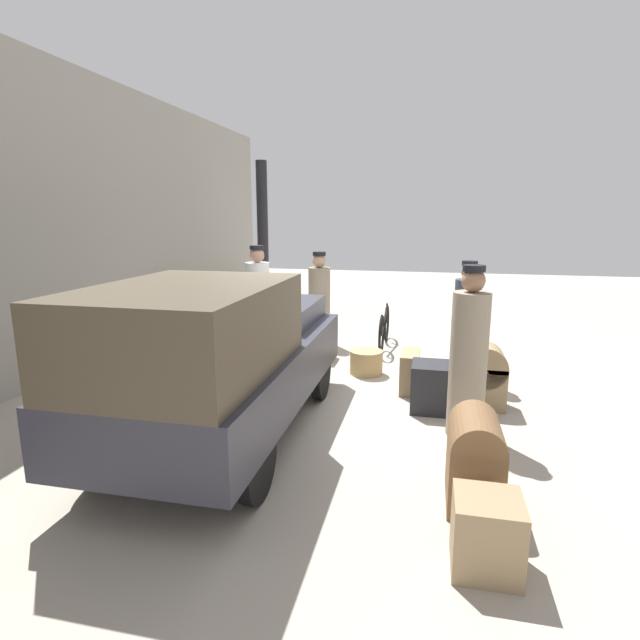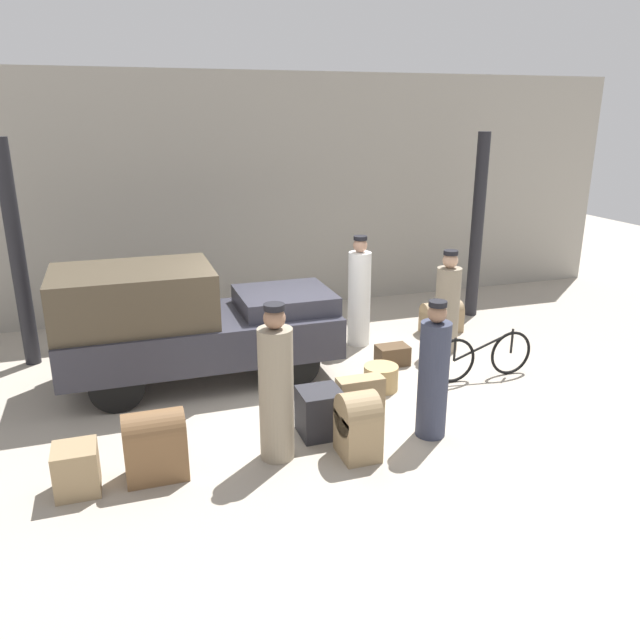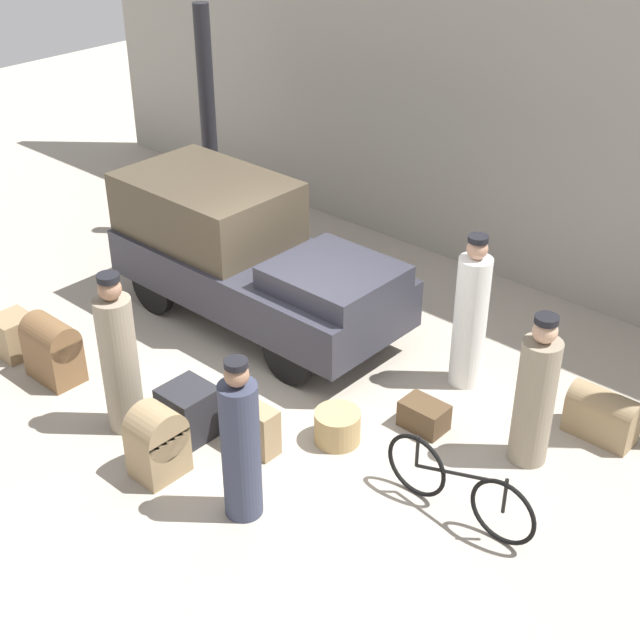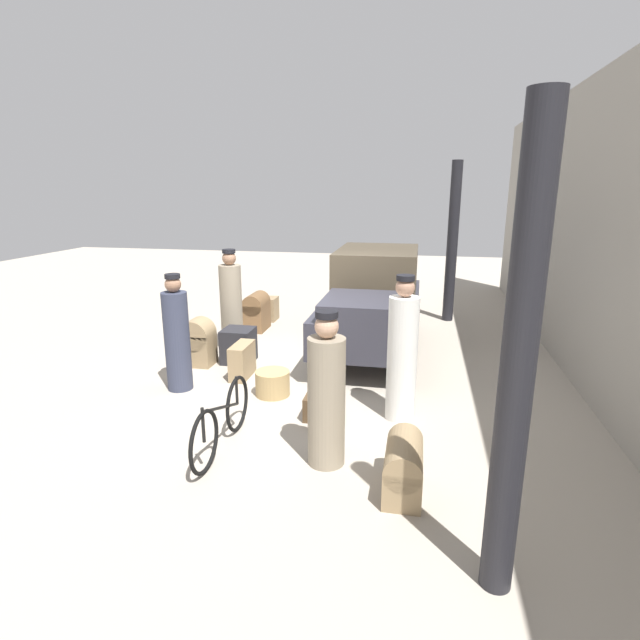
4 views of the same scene
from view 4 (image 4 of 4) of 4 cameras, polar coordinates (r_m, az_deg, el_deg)
ground_plane at (r=8.04m, az=-1.12°, el=-6.13°), size 30.00×30.00×0.00m
station_building_facade at (r=7.75m, az=30.04°, el=8.24°), size 16.00×0.15×4.50m
canopy_pillar_left at (r=11.29m, az=14.88°, el=8.50°), size 0.23×0.23×3.45m
canopy_pillar_right at (r=3.57m, az=21.65°, el=-5.13°), size 0.23×0.23×3.45m
truck at (r=9.22m, az=6.14°, el=2.62°), size 3.93×1.63×1.74m
bicycle at (r=5.82m, az=-11.13°, el=-11.20°), size 1.65×0.04×0.72m
wicker_basket at (r=7.21m, az=-5.44°, el=-7.19°), size 0.49×0.49×0.36m
porter_carrying_trunk at (r=6.34m, az=9.38°, el=-3.91°), size 0.38×0.38×1.87m
porter_lifting_near_truck at (r=5.28m, az=0.74°, el=-8.71°), size 0.40×0.40×1.69m
porter_standing_middle at (r=9.12m, az=-10.11°, el=1.74°), size 0.39×0.39×1.84m
porter_with_bicycle at (r=7.49m, az=-16.03°, el=-1.94°), size 0.37×0.37×1.72m
suitcase_tan_flat at (r=7.91m, az=-8.89°, el=-4.61°), size 0.61×0.25×0.53m
trunk_barrel_dark at (r=10.45m, az=-7.29°, el=1.05°), size 0.65×0.42×0.78m
trunk_large_brown at (r=8.56m, az=-13.80°, el=-2.43°), size 0.42×0.51×0.79m
trunk_wicker_pale at (r=6.56m, az=-0.09°, el=-9.69°), size 0.49×0.33×0.31m
trunk_umber_medium at (r=5.08m, az=9.52°, el=-16.11°), size 0.73×0.36×0.56m
suitcase_black_upright at (r=11.24m, az=-6.09°, el=1.29°), size 0.44×0.45×0.52m
suitcase_small_leather at (r=8.58m, az=-9.29°, el=-2.89°), size 0.51×0.51×0.58m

